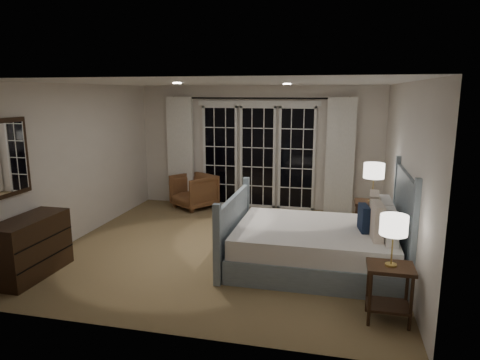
% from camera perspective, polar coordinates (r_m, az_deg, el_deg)
% --- Properties ---
extents(floor, '(5.00, 5.00, 0.00)m').
position_cam_1_polar(floor, '(6.74, -1.68, -8.94)').
color(floor, olive).
rests_on(floor, ground).
extents(ceiling, '(5.00, 5.00, 0.00)m').
position_cam_1_polar(ceiling, '(6.31, -1.82, 12.84)').
color(ceiling, silver).
rests_on(ceiling, wall_back).
extents(wall_left, '(0.02, 5.00, 2.50)m').
position_cam_1_polar(wall_left, '(7.44, -20.71, 2.25)').
color(wall_left, silver).
rests_on(wall_left, floor).
extents(wall_right, '(0.02, 5.00, 2.50)m').
position_cam_1_polar(wall_right, '(6.26, 20.96, 0.58)').
color(wall_right, silver).
rests_on(wall_right, floor).
extents(wall_back, '(5.00, 0.02, 2.50)m').
position_cam_1_polar(wall_back, '(8.82, 2.43, 4.34)').
color(wall_back, silver).
rests_on(wall_back, floor).
extents(wall_front, '(5.00, 0.02, 2.50)m').
position_cam_1_polar(wall_front, '(4.10, -10.77, -4.37)').
color(wall_front, silver).
rests_on(wall_front, floor).
extents(french_doors, '(2.50, 0.04, 2.20)m').
position_cam_1_polar(french_doors, '(8.80, 2.37, 3.28)').
color(french_doors, black).
rests_on(french_doors, wall_back).
extents(curtain_rod, '(3.50, 0.03, 0.03)m').
position_cam_1_polar(curtain_rod, '(8.65, 2.36, 10.85)').
color(curtain_rod, black).
rests_on(curtain_rod, wall_back).
extents(curtain_left, '(0.55, 0.10, 2.25)m').
position_cam_1_polar(curtain_left, '(9.17, -7.93, 3.89)').
color(curtain_left, white).
rests_on(curtain_left, curtain_rod).
extents(curtain_right, '(0.55, 0.10, 2.25)m').
position_cam_1_polar(curtain_right, '(8.56, 13.20, 3.15)').
color(curtain_right, white).
rests_on(curtain_right, curtain_rod).
extents(downlight_a, '(0.12, 0.12, 0.01)m').
position_cam_1_polar(downlight_a, '(6.75, 6.28, 12.61)').
color(downlight_a, white).
rests_on(downlight_a, ceiling).
extents(downlight_b, '(0.12, 0.12, 0.01)m').
position_cam_1_polar(downlight_b, '(6.12, -8.39, 12.67)').
color(downlight_b, white).
rests_on(downlight_b, ceiling).
extents(bed, '(2.32, 1.67, 1.36)m').
position_cam_1_polar(bed, '(5.98, 10.45, -8.39)').
color(bed, gray).
rests_on(bed, floor).
extents(nightstand_left, '(0.47, 0.38, 0.62)m').
position_cam_1_polar(nightstand_left, '(4.82, 19.30, -13.06)').
color(nightstand_left, '#311C10').
rests_on(nightstand_left, floor).
extents(nightstand_right, '(0.53, 0.42, 0.68)m').
position_cam_1_polar(nightstand_right, '(7.08, 17.08, -4.60)').
color(nightstand_right, '#311C10').
rests_on(nightstand_right, floor).
extents(lamp_left, '(0.28, 0.28, 0.54)m').
position_cam_1_polar(lamp_left, '(4.60, 19.83, -5.77)').
color(lamp_left, tan).
rests_on(lamp_left, nightstand_left).
extents(lamp_right, '(0.32, 0.32, 0.61)m').
position_cam_1_polar(lamp_right, '(6.92, 17.44, 1.14)').
color(lamp_right, tan).
rests_on(lamp_right, nightstand_right).
extents(armchair, '(1.05, 1.06, 0.70)m').
position_cam_1_polar(armchair, '(8.92, -6.15, -1.50)').
color(armchair, brown).
rests_on(armchair, floor).
extents(dresser, '(0.47, 1.10, 0.78)m').
position_cam_1_polar(dresser, '(6.25, -26.14, -8.02)').
color(dresser, '#311C10').
rests_on(dresser, floor).
extents(mirror, '(0.05, 0.85, 1.00)m').
position_cam_1_polar(mirror, '(6.14, -28.81, 2.55)').
color(mirror, '#311C10').
rests_on(mirror, wall_left).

